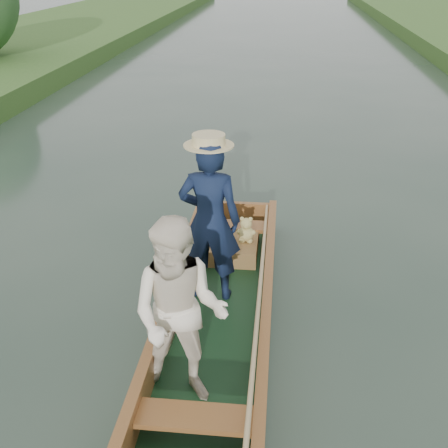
# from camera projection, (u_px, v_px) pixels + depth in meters

# --- Properties ---
(ground) EXTENTS (120.00, 120.00, 0.00)m
(ground) POSITION_uv_depth(u_px,v_px,m) (218.00, 328.00, 6.02)
(ground) COLOR #283D30
(ground) RESTS_ON ground
(punt) EXTENTS (1.18, 5.00, 1.96)m
(punt) POSITION_uv_depth(u_px,v_px,m) (205.00, 284.00, 5.59)
(punt) COLOR #133219
(punt) RESTS_ON ground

